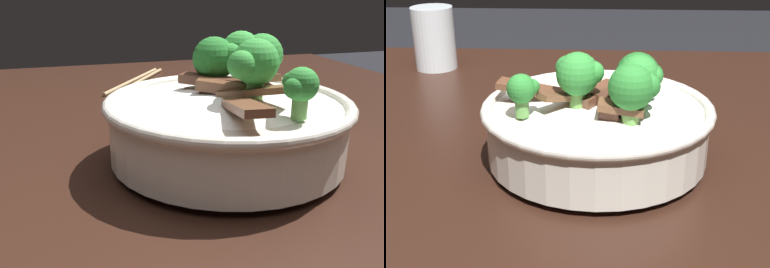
# 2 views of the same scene
# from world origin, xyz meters

# --- Properties ---
(dining_table) EXTENTS (1.39, 0.99, 0.78)m
(dining_table) POSITION_xyz_m (0.00, 0.00, 0.65)
(dining_table) COLOR black
(dining_table) RESTS_ON ground
(rice_bowl) EXTENTS (0.26, 0.26, 0.13)m
(rice_bowl) POSITION_xyz_m (0.06, -0.00, 0.83)
(rice_bowl) COLOR silver
(rice_bowl) RESTS_ON dining_table
(drinking_glass) EXTENTS (0.07, 0.07, 0.11)m
(drinking_glass) POSITION_xyz_m (-0.23, 0.36, 0.82)
(drinking_glass) COLOR white
(drinking_glass) RESTS_ON dining_table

